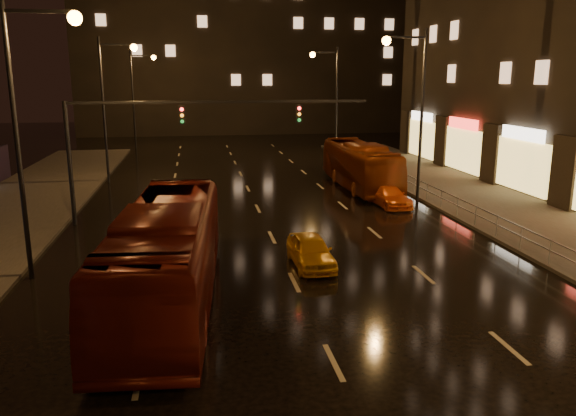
{
  "coord_description": "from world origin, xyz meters",
  "views": [
    {
      "loc": [
        -3.38,
        -9.08,
        7.32
      ],
      "look_at": [
        -0.02,
        11.29,
        2.5
      ],
      "focal_mm": 35.0,
      "sensor_mm": 36.0,
      "label": 1
    }
  ],
  "objects_px": {
    "taxi_near": "(311,251)",
    "taxi_far": "(388,196)",
    "bus_red": "(167,255)",
    "bus_curb": "(360,165)"
  },
  "relations": [
    {
      "from": "bus_red",
      "to": "taxi_far",
      "type": "bearing_deg",
      "value": 51.12
    },
    {
      "from": "bus_red",
      "to": "taxi_near",
      "type": "xyz_separation_m",
      "value": [
        5.39,
        2.93,
        -1.05
      ]
    },
    {
      "from": "taxi_near",
      "to": "taxi_far",
      "type": "height_order",
      "value": "taxi_near"
    },
    {
      "from": "bus_red",
      "to": "bus_curb",
      "type": "bearing_deg",
      "value": 61.41
    },
    {
      "from": "taxi_near",
      "to": "bus_red",
      "type": "bearing_deg",
      "value": -152.9
    },
    {
      "from": "bus_red",
      "to": "taxi_near",
      "type": "height_order",
      "value": "bus_red"
    },
    {
      "from": "taxi_near",
      "to": "taxi_far",
      "type": "relative_size",
      "value": 0.93
    },
    {
      "from": "bus_curb",
      "to": "taxi_far",
      "type": "relative_size",
      "value": 2.75
    },
    {
      "from": "bus_curb",
      "to": "taxi_far",
      "type": "xyz_separation_m",
      "value": [
        0.1,
        -5.57,
        -0.95
      ]
    },
    {
      "from": "taxi_near",
      "to": "taxi_far",
      "type": "bearing_deg",
      "value": 54.4
    }
  ]
}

